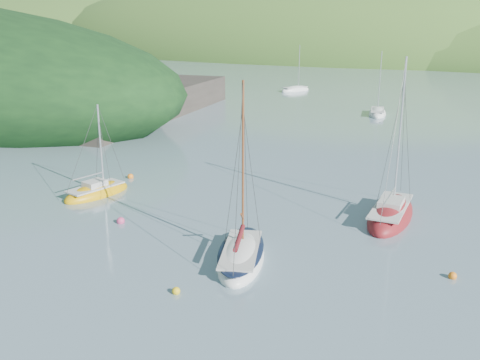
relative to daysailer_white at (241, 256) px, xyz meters
The scene contains 8 objects.
ground 4.49m from the daysailer_white, 130.38° to the right, with size 700.00×700.00×0.00m, color slate.
shoreline_hills 169.48m from the daysailer_white, 94.25° to the left, with size 690.00×135.00×56.00m.
daysailer_white is the anchor object (origin of this frame).
sloop_red 11.10m from the daysailer_white, 62.10° to the left, with size 2.96×7.37×10.68m.
sailboat_yellow 14.71m from the daysailer_white, 162.94° to the left, with size 2.87×5.49×6.94m.
distant_sloop_a 46.73m from the daysailer_white, 96.99° to the left, with size 3.61×6.44×8.70m.
distant_sloop_c 67.28m from the daysailer_white, 111.18° to the left, with size 4.33×6.19×8.37m.
mooring_buoys 6.38m from the daysailer_white, 153.89° to the left, with size 24.99×13.59×0.49m.
Camera 1 is at (15.13, -18.57, 11.96)m, focal length 40.00 mm.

